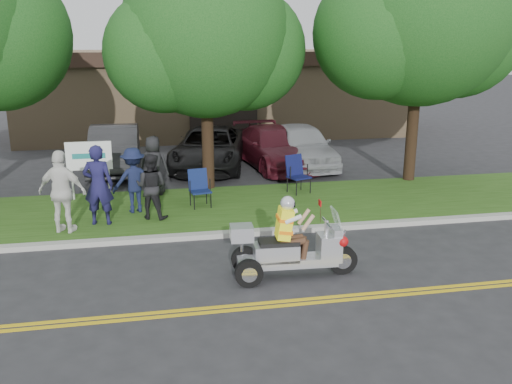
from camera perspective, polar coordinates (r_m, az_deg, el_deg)
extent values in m
plane|color=#28282B|center=(9.97, -3.44, -10.86)|extent=(120.00, 120.00, 0.00)
cube|color=gold|center=(9.45, -2.96, -12.37)|extent=(60.00, 0.10, 0.01)
cube|color=gold|center=(9.59, -3.10, -11.92)|extent=(60.00, 0.10, 0.01)
cube|color=#A8A89E|center=(12.74, -5.25, -4.58)|extent=(60.00, 0.25, 0.12)
cube|color=#274A13|center=(14.77, -6.09, -1.77)|extent=(60.00, 4.00, 0.10)
cube|color=#9E7F5B|center=(28.14, -4.56, 10.55)|extent=(18.00, 8.00, 4.00)
cube|color=black|center=(24.02, -3.53, 13.78)|extent=(18.00, 0.30, 0.60)
cylinder|color=#332114|center=(16.31, -5.15, 7.28)|extent=(0.36, 0.36, 4.20)
sphere|color=#144715|center=(16.14, -5.37, 16.27)|extent=(4.80, 4.80, 4.80)
sphere|color=#144715|center=(16.60, -1.18, 14.76)|extent=(3.60, 3.60, 3.60)
sphere|color=#144715|center=(15.87, -9.70, 14.24)|extent=(3.36, 3.36, 3.36)
cylinder|color=#332114|center=(17.93, 16.27, 8.38)|extent=(0.36, 0.36, 4.76)
sphere|color=#144715|center=(17.83, 17.00, 17.61)|extent=(5.60, 5.60, 5.60)
sphere|color=#144715|center=(18.75, 20.38, 15.64)|extent=(4.20, 4.20, 4.20)
sphere|color=#144715|center=(17.04, 12.81, 16.01)|extent=(3.92, 3.92, 3.92)
cylinder|color=silver|center=(16.11, -18.72, 0.78)|extent=(0.06, 0.06, 1.10)
cylinder|color=silver|center=(15.99, -15.18, 0.96)|extent=(0.06, 0.06, 1.10)
cube|color=white|center=(15.87, -17.18, 3.67)|extent=(1.25, 0.06, 0.80)
cylinder|color=black|center=(10.86, 9.11, -7.08)|extent=(0.58, 0.16, 0.57)
cylinder|color=black|center=(10.19, -0.74, -8.57)|extent=(0.54, 0.17, 0.53)
cylinder|color=black|center=(10.81, -1.20, -7.10)|extent=(0.54, 0.17, 0.53)
cube|color=silver|center=(10.60, 3.66, -7.27)|extent=(1.83, 0.53, 0.17)
cube|color=silver|center=(10.48, 2.14, -6.35)|extent=(0.88, 0.48, 0.33)
cube|color=black|center=(10.41, 2.41, -5.32)|extent=(0.78, 0.44, 0.10)
cube|color=silver|center=(10.68, 7.70, -5.78)|extent=(0.45, 0.48, 0.52)
cube|color=silver|center=(10.53, 8.51, -2.94)|extent=(0.21, 0.45, 0.46)
cube|color=silver|center=(10.23, -1.52, -4.33)|extent=(0.45, 0.42, 0.29)
sphere|color=#B20C0F|center=(10.56, 9.07, -5.10)|extent=(0.21, 0.21, 0.21)
cube|color=yellow|center=(10.30, 3.00, -3.31)|extent=(0.35, 0.40, 0.62)
sphere|color=silver|center=(10.19, 3.35, -1.17)|extent=(0.28, 0.28, 0.28)
cylinder|color=black|center=(14.46, -6.51, -1.08)|extent=(0.03, 0.03, 0.42)
cylinder|color=black|center=(14.58, -4.76, -0.89)|extent=(0.03, 0.03, 0.42)
cylinder|color=black|center=(14.85, -6.93, -0.64)|extent=(0.03, 0.03, 0.42)
cylinder|color=black|center=(14.97, -5.23, -0.46)|extent=(0.03, 0.03, 0.42)
cube|color=#101D4D|center=(14.65, -5.88, 0.06)|extent=(0.61, 0.57, 0.04)
cube|color=#101D4D|center=(14.80, -6.15, 1.36)|extent=(0.55, 0.25, 0.57)
cylinder|color=black|center=(15.73, 4.28, 0.42)|extent=(0.03, 0.03, 0.46)
cylinder|color=black|center=(16.02, 5.75, 0.67)|extent=(0.03, 0.03, 0.46)
cylinder|color=black|center=(16.09, 3.31, 0.79)|extent=(0.03, 0.03, 0.46)
cylinder|color=black|center=(16.38, 4.76, 1.03)|extent=(0.03, 0.03, 0.46)
cube|color=#0E1243|center=(15.99, 4.55, 1.57)|extent=(0.73, 0.70, 0.04)
cube|color=#0E1243|center=(16.12, 4.04, 2.85)|extent=(0.60, 0.37, 0.63)
imported|color=#1B1946|center=(13.60, -16.27, 0.71)|extent=(0.78, 0.58, 1.97)
imported|color=black|center=(13.80, -10.97, 0.59)|extent=(0.99, 0.89, 1.66)
imported|color=white|center=(13.28, -19.70, 0.01)|extent=(1.23, 0.82, 1.95)
imported|color=#161C3D|center=(14.41, -12.75, 1.22)|extent=(1.22, 0.87, 1.71)
imported|color=black|center=(15.96, -10.72, 2.77)|extent=(0.95, 0.74, 1.73)
imported|color=#2B2B2E|center=(19.74, -14.66, 4.40)|extent=(1.69, 4.77, 1.57)
imported|color=black|center=(19.61, -4.85, 4.61)|extent=(3.58, 5.64, 1.45)
imported|color=#430F19|center=(19.75, 1.95, 4.72)|extent=(2.66, 5.18, 1.44)
imported|color=#9A9BA0|center=(19.85, 4.78, 4.93)|extent=(1.96, 4.66, 1.57)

